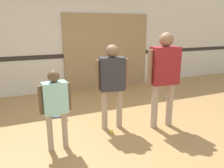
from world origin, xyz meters
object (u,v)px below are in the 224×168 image
at_px(person_student_right, 164,71).
at_px(tennis_ball_near_instructor, 112,131).
at_px(racket_spare_on_floor, 58,115).
at_px(person_instructor, 112,78).
at_px(tennis_ball_by_spare_racket, 54,113).
at_px(person_student_left, 55,102).

xyz_separation_m(person_student_right, tennis_ball_near_instructor, (-0.98, 0.10, -1.05)).
relative_size(person_student_right, racket_spare_on_floor, 3.28).
bearing_deg(person_student_right, person_instructor, -13.82).
height_order(racket_spare_on_floor, tennis_ball_near_instructor, tennis_ball_near_instructor).
bearing_deg(tennis_ball_by_spare_racket, person_student_left, -95.53).
distance_m(person_instructor, person_student_right, 0.95).
relative_size(person_instructor, racket_spare_on_floor, 2.90).
bearing_deg(tennis_ball_near_instructor, racket_spare_on_floor, 123.86).
distance_m(person_instructor, racket_spare_on_floor, 1.60).
distance_m(person_student_right, tennis_ball_by_spare_racket, 2.48).
distance_m(person_instructor, tennis_ball_by_spare_racket, 1.66).
bearing_deg(tennis_ball_near_instructor, tennis_ball_by_spare_racket, 123.87).
relative_size(person_student_left, racket_spare_on_floor, 2.34).
distance_m(person_student_left, tennis_ball_near_instructor, 1.22).
distance_m(person_instructor, person_student_left, 1.12).
bearing_deg(person_student_left, person_instructor, 14.21).
xyz_separation_m(person_instructor, tennis_ball_by_spare_racket, (-0.92, 1.03, -0.93)).
height_order(person_student_right, racket_spare_on_floor, person_student_right).
bearing_deg(person_instructor, tennis_ball_by_spare_racket, 140.85).
bearing_deg(racket_spare_on_floor, person_student_right, 29.69).
height_order(person_student_left, tennis_ball_by_spare_racket, person_student_left).
height_order(person_instructor, person_student_left, person_instructor).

